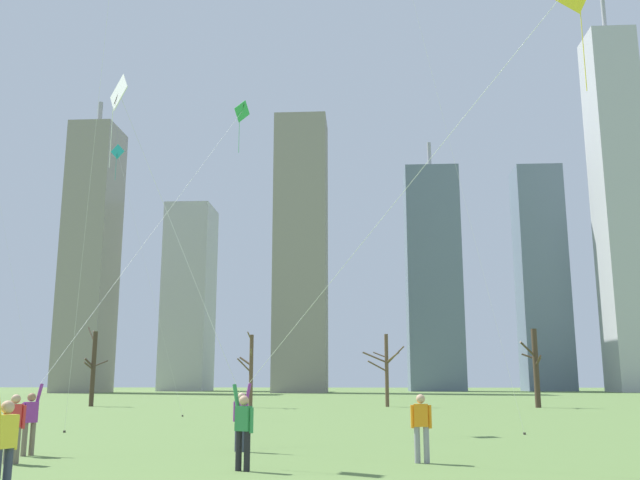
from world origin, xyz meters
name	(u,v)px	position (x,y,z in m)	size (l,w,h in m)	color
kite_flyer_foreground_left_white	(211,341)	(-2.56, 5.50, 2.87)	(5.16, 3.81, 11.01)	black
kite_flyer_midfield_left_green	(84,340)	(-7.30, 9.59, 3.13)	(3.81, 12.63, 14.95)	#726656
kite_flyer_far_back_yellow	(312,324)	(-0.31, 7.79, 3.44)	(9.13, 5.88, 11.76)	#33384C
bystander_watching_nearby	(421,424)	(2.43, 6.60, 0.90)	(0.51, 0.23, 1.62)	gray
bystander_strolling_midfield	(14,425)	(-7.37, 5.83, 0.90)	(0.50, 0.28, 1.62)	#726656
distant_kite_low_near_trees_teal	(122,172)	(-13.46, 28.83, 14.42)	(5.44, 1.03, 16.30)	teal
bare_tree_far_right_edge	(93,366)	(-20.07, 43.07, 3.06)	(1.72, 2.44, 6.23)	#423326
bare_tree_leftmost	(251,368)	(-7.34, 41.34, 2.86)	(1.34, 2.25, 5.54)	brown
bare_tree_left_of_center	(536,367)	(13.96, 42.51, 2.99)	(2.08, 2.29, 5.80)	#423326
bare_tree_rightmost	(386,368)	(2.86, 43.67, 2.95)	(3.25, 2.07, 5.53)	brown
skyline_short_annex	(433,277)	(15.27, 125.78, 22.10)	(10.53, 8.40, 50.05)	slate
skyline_slender_spire	(189,297)	(-33.99, 127.13, 18.68)	(8.95, 10.70, 37.37)	#B2B2B7
skyline_tall_tower	(301,251)	(-9.37, 106.49, 23.96)	(8.96, 8.51, 47.92)	gray
skyline_mid_tower_left	(621,205)	(48.73, 115.12, 33.63)	(8.27, 8.66, 75.96)	#B2B2B7
skyline_squat_block	(91,256)	(-45.92, 104.69, 23.30)	(7.55, 9.35, 51.62)	gray
skyline_mid_tower_right	(542,277)	(36.89, 127.86, 22.29)	(9.07, 7.93, 44.58)	slate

